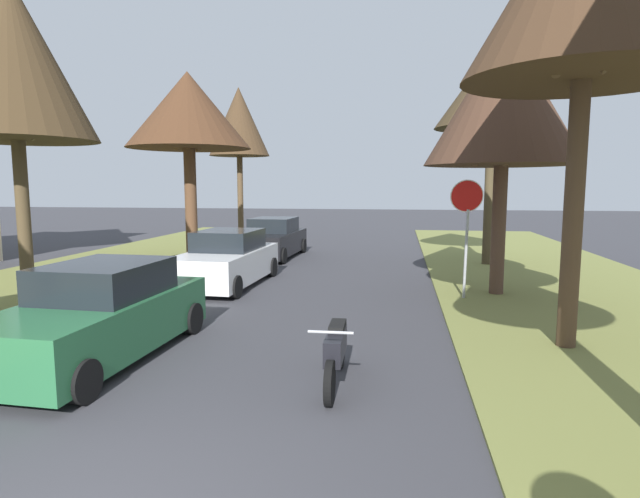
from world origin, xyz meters
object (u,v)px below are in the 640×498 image
object	(u,v)px
street_tree_right_mid_b	(504,98)
parked_sedan_green	(100,315)
street_tree_left_mid_a	(12,59)
stop_sign_far	(466,213)
street_tree_right_far	(493,88)
street_tree_left_mid_b	(188,111)
street_tree_left_far	(239,123)
parked_sedan_white	(227,260)
parked_motorcycle	(336,351)
parked_sedan_black	(273,239)

from	to	relation	value
street_tree_right_mid_b	parked_sedan_green	xyz separation A→B (m)	(-7.40, -6.15, -4.30)
street_tree_right_mid_b	street_tree_left_mid_a	size ratio (longest dim) A/B	0.92
stop_sign_far	parked_sedan_green	xyz separation A→B (m)	(-6.50, -5.43, -1.46)
street_tree_right_far	street_tree_left_mid_b	distance (m)	11.12
street_tree_left_far	parked_sedan_white	world-z (taller)	street_tree_left_far
parked_sedan_green	parked_motorcycle	distance (m)	4.04
street_tree_right_mid_b	street_tree_left_far	world-z (taller)	street_tree_left_far
parked_sedan_white	street_tree_right_far	bearing A→B (deg)	32.11
street_tree_right_mid_b	parked_sedan_white	size ratio (longest dim) A/B	1.50
street_tree_right_mid_b	street_tree_left_far	xyz separation A→B (m)	(-11.03, 13.03, 1.15)
street_tree_left_mid_a	parked_sedan_green	xyz separation A→B (m)	(3.36, -2.58, -4.81)
street_tree_right_mid_b	parked_motorcycle	size ratio (longest dim) A/B	3.27
street_tree_right_mid_b	parked_sedan_green	distance (m)	10.54
stop_sign_far	street_tree_left_mid_b	bearing A→B (deg)	148.73
stop_sign_far	parked_sedan_white	xyz separation A→B (m)	(-6.52, 0.98, -1.46)
street_tree_left_mid_b	parked_sedan_white	bearing A→B (deg)	-57.55
street_tree_right_far	parked_sedan_white	distance (m)	10.95
street_tree_left_mid_a	parked_sedan_white	size ratio (longest dim) A/B	1.62
street_tree_left_mid_b	parked_sedan_white	world-z (taller)	street_tree_left_mid_b
stop_sign_far	street_tree_right_mid_b	distance (m)	3.07
street_tree_right_far	parked_motorcycle	distance (m)	13.88
street_tree_right_far	parked_sedan_black	bearing A→B (deg)	173.97
street_tree_left_mid_a	parked_sedan_green	size ratio (longest dim) A/B	1.62
stop_sign_far	street_tree_right_mid_b	bearing A→B (deg)	38.58
parked_sedan_white	parked_sedan_green	bearing A→B (deg)	-89.82
parked_sedan_green	parked_motorcycle	bearing A→B (deg)	-7.82
parked_sedan_green	stop_sign_far	bearing A→B (deg)	39.89
street_tree_left_mid_a	parked_sedan_green	bearing A→B (deg)	-37.51
street_tree_right_far	parked_motorcycle	world-z (taller)	street_tree_right_far
street_tree_left_mid_a	street_tree_left_mid_b	xyz separation A→B (m)	(0.25, 8.68, 0.11)
stop_sign_far	parked_sedan_white	distance (m)	6.75
street_tree_right_far	parked_sedan_green	world-z (taller)	street_tree_right_far
parked_sedan_green	parked_sedan_black	size ratio (longest dim) A/B	1.00
street_tree_right_far	parked_sedan_green	bearing A→B (deg)	-124.96
parked_sedan_white	parked_motorcycle	world-z (taller)	parked_sedan_white
street_tree_right_mid_b	street_tree_right_far	world-z (taller)	street_tree_right_far
street_tree_left_mid_b	street_tree_left_far	xyz separation A→B (m)	(-0.52, 7.92, 0.54)
parked_sedan_green	parked_sedan_white	distance (m)	6.41
stop_sign_far	street_tree_right_mid_b	size ratio (longest dim) A/B	0.44
street_tree_left_mid_a	parked_sedan_black	bearing A→B (deg)	71.69
street_tree_right_far	street_tree_left_mid_b	world-z (taller)	street_tree_right_far
parked_motorcycle	street_tree_left_mid_a	bearing A→B (deg)	156.96
street_tree_right_mid_b	parked_motorcycle	world-z (taller)	street_tree_right_mid_b
parked_motorcycle	street_tree_left_mid_b	bearing A→B (deg)	121.01
parked_sedan_white	street_tree_left_mid_a	bearing A→B (deg)	-131.08
street_tree_left_mid_b	parked_sedan_green	xyz separation A→B (m)	(3.11, -11.26, -4.92)
street_tree_right_far	street_tree_left_far	size ratio (longest dim) A/B	0.96
street_tree_left_mid_b	parked_sedan_white	size ratio (longest dim) A/B	1.58
parked_sedan_black	street_tree_left_mid_a	bearing A→B (deg)	-108.31
street_tree_right_mid_b	street_tree_left_mid_a	xyz separation A→B (m)	(-10.76, -3.57, 0.50)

